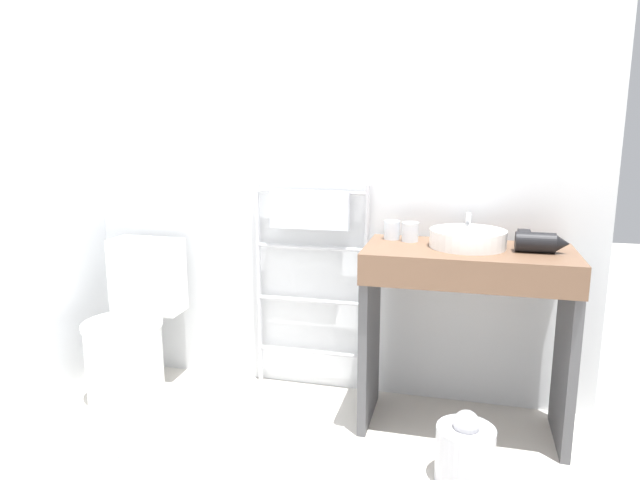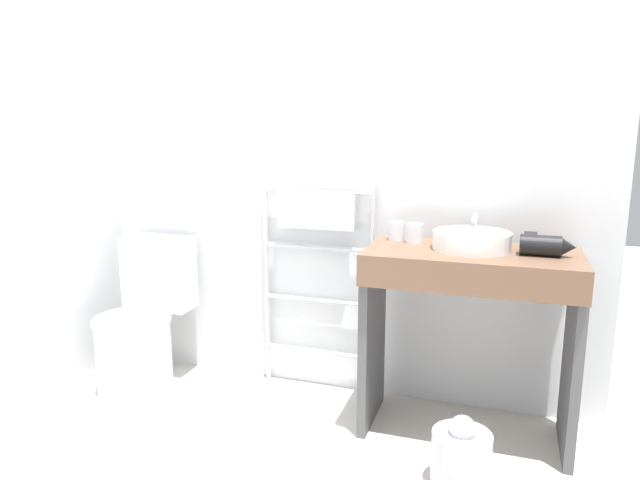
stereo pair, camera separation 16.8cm
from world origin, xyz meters
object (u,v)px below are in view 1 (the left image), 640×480
Objects in this scene: toilet at (132,334)px; cup_near_wall at (392,230)px; trash_bin at (465,452)px; towel_radiator at (310,242)px; hair_dryer at (538,242)px; sink_basin at (468,238)px; cup_near_edge at (410,232)px.

toilet is 1.44m from cup_near_wall.
towel_radiator is at bearing 141.80° from trash_bin.
trash_bin is at bearing -38.20° from towel_radiator.
hair_dryer reaches higher than toilet.
hair_dryer reaches higher than sink_basin.
cup_near_wall is at bearing 163.96° from sink_basin.
cup_near_edge is at bearing -13.93° from towel_radiator.
sink_basin is 1.53× the size of hair_dryer.
cup_near_edge is at bearing -20.21° from cup_near_wall.
cup_near_wall is at bearing -12.58° from towel_radiator.
toilet is 2.41× the size of sink_basin.
towel_radiator is 1.23m from trash_bin.
cup_near_edge is at bearing 171.30° from hair_dryer.
cup_near_wall is 0.09m from cup_near_edge.
toilet is 1.04m from towel_radiator.
cup_near_edge is at bearing 119.70° from trash_bin.
towel_radiator is at bearing 17.85° from toilet.
cup_near_edge reaches higher than cup_near_wall.
cup_near_wall is 0.29× the size of trash_bin.
hair_dryer is at bearing -3.26° from sink_basin.
cup_near_edge reaches higher than sink_basin.
towel_radiator is 1.09m from hair_dryer.
trash_bin is at bearing -54.97° from cup_near_wall.
toilet is at bearing -171.83° from cup_near_wall.
hair_dryer is (0.64, -0.12, -0.00)m from cup_near_wall.
cup_near_edge is at bearing 6.34° from toilet.
toilet is 1.52m from cup_near_edge.
cup_near_edge is at bearing 165.43° from sink_basin.
cup_near_wall is (-0.35, 0.10, 0.00)m from sink_basin.
sink_basin is 0.89m from trash_bin.
towel_radiator reaches higher than toilet.
sink_basin is 3.74× the size of cup_near_edge.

